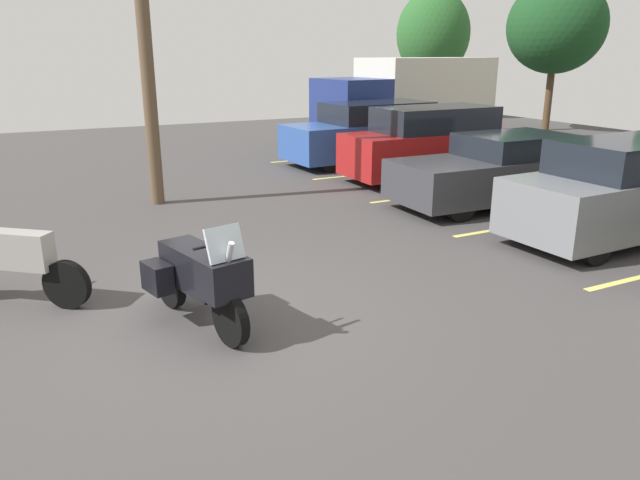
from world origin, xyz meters
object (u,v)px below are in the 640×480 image
at_px(motorcycle_second, 12,261).
at_px(car_red, 432,143).
at_px(car_blue, 367,133).
at_px(car_charcoal, 501,171).
at_px(box_truck, 409,99).
at_px(motorcycle_touring, 201,276).
at_px(car_grey, 621,190).

relative_size(motorcycle_second, car_red, 0.37).
distance_m(motorcycle_second, car_red, 10.99).
bearing_deg(car_blue, car_charcoal, -1.07).
bearing_deg(car_red, box_truck, 150.27).
xyz_separation_m(motorcycle_touring, car_charcoal, (-3.19, 7.74, 0.08)).
relative_size(motorcycle_touring, car_charcoal, 0.42).
bearing_deg(motorcycle_second, motorcycle_touring, 47.34).
height_order(motorcycle_second, car_charcoal, car_charcoal).
relative_size(car_red, box_truck, 0.68).
bearing_deg(car_blue, car_grey, -0.73).
bearing_deg(motorcycle_touring, car_charcoal, 112.42).
relative_size(car_blue, car_grey, 1.16).
xyz_separation_m(motorcycle_second, box_truck, (-10.16, 13.44, 1.02)).
xyz_separation_m(motorcycle_touring, motorcycle_second, (-1.86, -2.02, -0.07)).
height_order(motorcycle_touring, motorcycle_second, motorcycle_touring).
relative_size(motorcycle_touring, car_grey, 0.48).
xyz_separation_m(car_blue, box_truck, (-2.94, 3.57, 0.70)).
bearing_deg(box_truck, motorcycle_second, -52.92).
distance_m(car_red, car_grey, 5.98).
height_order(motorcycle_touring, box_truck, box_truck).
height_order(motorcycle_touring, car_grey, car_grey).
bearing_deg(motorcycle_touring, car_blue, 139.15).
distance_m(motorcycle_second, box_truck, 16.88).
bearing_deg(box_truck, car_blue, -50.50).
distance_m(motorcycle_touring, box_truck, 16.61).
bearing_deg(car_grey, car_red, 176.74).
xyz_separation_m(car_blue, car_grey, (8.88, -0.11, -0.01)).
distance_m(car_blue, car_charcoal, 5.89).
relative_size(car_red, car_grey, 1.11).
distance_m(car_red, box_truck, 6.77).
xyz_separation_m(car_blue, car_red, (2.91, 0.23, 0.03)).
height_order(motorcycle_touring, car_blue, car_blue).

